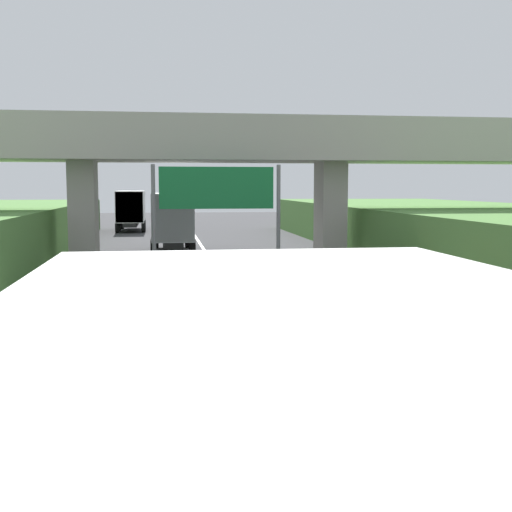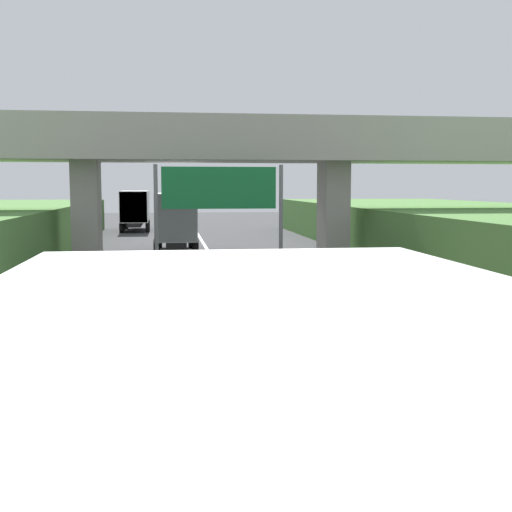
{
  "view_description": "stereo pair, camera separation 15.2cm",
  "coord_description": "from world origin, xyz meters",
  "px_view_note": "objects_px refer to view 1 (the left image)",
  "views": [
    {
      "loc": [
        -2.42,
        3.73,
        3.85
      ],
      "look_at": [
        0.0,
        20.84,
        2.0
      ],
      "focal_mm": 46.05,
      "sensor_mm": 36.0,
      "label": 1
    },
    {
      "loc": [
        -2.27,
        3.71,
        3.85
      ],
      "look_at": [
        0.0,
        20.84,
        2.0
      ],
      "focal_mm": 46.05,
      "sensor_mm": 36.0,
      "label": 2
    }
  ],
  "objects_px": {
    "car_red": "(411,355)",
    "construction_barrel_5": "(396,272)",
    "overhead_highway_sign": "(217,194)",
    "construction_barrel_4": "(435,289)",
    "truck_silver": "(172,219)",
    "truck_black": "(131,208)",
    "construction_barrel_3": "(500,313)"
  },
  "relations": [
    {
      "from": "construction_barrel_4",
      "to": "car_red",
      "type": "bearing_deg",
      "value": -115.57
    },
    {
      "from": "construction_barrel_3",
      "to": "truck_silver",
      "type": "bearing_deg",
      "value": 110.77
    },
    {
      "from": "car_red",
      "to": "construction_barrel_5",
      "type": "xyz_separation_m",
      "value": [
        4.77,
        13.75,
        -0.4
      ]
    },
    {
      "from": "construction_barrel_3",
      "to": "construction_barrel_5",
      "type": "distance_m",
      "value": 8.46
    },
    {
      "from": "truck_silver",
      "to": "car_red",
      "type": "xyz_separation_m",
      "value": [
        3.82,
        -27.44,
        -1.08
      ]
    },
    {
      "from": "car_red",
      "to": "construction_barrel_5",
      "type": "height_order",
      "value": "car_red"
    },
    {
      "from": "truck_black",
      "to": "overhead_highway_sign",
      "type": "bearing_deg",
      "value": -79.49
    },
    {
      "from": "truck_black",
      "to": "truck_silver",
      "type": "relative_size",
      "value": 1.0
    },
    {
      "from": "car_red",
      "to": "construction_barrel_5",
      "type": "bearing_deg",
      "value": 70.86
    },
    {
      "from": "truck_silver",
      "to": "car_red",
      "type": "relative_size",
      "value": 1.78
    },
    {
      "from": "truck_silver",
      "to": "construction_barrel_3",
      "type": "distance_m",
      "value": 23.73
    },
    {
      "from": "overhead_highway_sign",
      "to": "construction_barrel_4",
      "type": "relative_size",
      "value": 6.53
    },
    {
      "from": "construction_barrel_4",
      "to": "truck_silver",
      "type": "bearing_deg",
      "value": 115.06
    },
    {
      "from": "car_red",
      "to": "construction_barrel_4",
      "type": "height_order",
      "value": "car_red"
    },
    {
      "from": "construction_barrel_4",
      "to": "construction_barrel_5",
      "type": "distance_m",
      "value": 4.23
    },
    {
      "from": "truck_silver",
      "to": "construction_barrel_5",
      "type": "xyz_separation_m",
      "value": [
        8.59,
        -13.69,
        -1.47
      ]
    },
    {
      "from": "construction_barrel_4",
      "to": "construction_barrel_5",
      "type": "height_order",
      "value": "same"
    },
    {
      "from": "construction_barrel_5",
      "to": "construction_barrel_4",
      "type": "bearing_deg",
      "value": -92.91
    },
    {
      "from": "construction_barrel_5",
      "to": "overhead_highway_sign",
      "type": "bearing_deg",
      "value": 142.2
    },
    {
      "from": "car_red",
      "to": "truck_silver",
      "type": "bearing_deg",
      "value": 97.93
    },
    {
      "from": "construction_barrel_3",
      "to": "construction_barrel_4",
      "type": "relative_size",
      "value": 1.0
    },
    {
      "from": "overhead_highway_sign",
      "to": "car_red",
      "type": "distance_m",
      "value": 19.21
    },
    {
      "from": "car_red",
      "to": "construction_barrel_5",
      "type": "relative_size",
      "value": 4.56
    },
    {
      "from": "truck_black",
      "to": "car_red",
      "type": "xyz_separation_m",
      "value": [
        7.05,
        -46.65,
        -1.08
      ]
    },
    {
      "from": "overhead_highway_sign",
      "to": "truck_black",
      "type": "distance_m",
      "value": 28.24
    },
    {
      "from": "overhead_highway_sign",
      "to": "construction_barrel_5",
      "type": "distance_m",
      "value": 8.98
    },
    {
      "from": "overhead_highway_sign",
      "to": "car_red",
      "type": "height_order",
      "value": "overhead_highway_sign"
    },
    {
      "from": "overhead_highway_sign",
      "to": "truck_silver",
      "type": "height_order",
      "value": "overhead_highway_sign"
    },
    {
      "from": "car_red",
      "to": "overhead_highway_sign",
      "type": "bearing_deg",
      "value": 95.76
    },
    {
      "from": "construction_barrel_3",
      "to": "construction_barrel_5",
      "type": "height_order",
      "value": "same"
    },
    {
      "from": "construction_barrel_3",
      "to": "truck_black",
      "type": "bearing_deg",
      "value": 105.71
    },
    {
      "from": "car_red",
      "to": "construction_barrel_5",
      "type": "distance_m",
      "value": 14.56
    }
  ]
}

